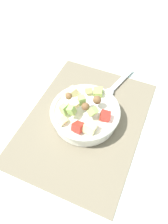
% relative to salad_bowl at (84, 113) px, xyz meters
% --- Properties ---
extents(ground_plane, '(2.40, 2.40, 0.00)m').
position_rel_salad_bowl_xyz_m(ground_plane, '(0.00, 0.00, -0.04)').
color(ground_plane, silver).
extents(placemat, '(0.52, 0.38, 0.01)m').
position_rel_salad_bowl_xyz_m(placemat, '(0.00, 0.00, -0.04)').
color(placemat, '#756B56').
rests_on(placemat, ground_plane).
extents(salad_bowl, '(0.23, 0.23, 0.11)m').
position_rel_salad_bowl_xyz_m(salad_bowl, '(0.00, 0.00, 0.00)').
color(salad_bowl, white).
rests_on(salad_bowl, placemat).
extents(serving_spoon, '(0.19, 0.08, 0.01)m').
position_rel_salad_bowl_xyz_m(serving_spoon, '(-0.17, 0.05, -0.03)').
color(serving_spoon, '#B7B7BC').
rests_on(serving_spoon, placemat).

